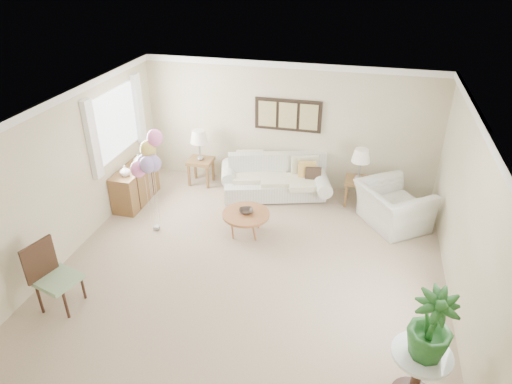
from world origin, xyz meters
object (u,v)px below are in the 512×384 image
coffee_table (246,215)px  sofa (275,180)px  balloon_cluster (148,158)px  accent_chair (52,274)px  armchair (393,206)px

coffee_table → sofa: bearing=82.9°
balloon_cluster → accent_chair: bearing=-103.9°
sofa → accent_chair: accent_chair is taller
accent_chair → balloon_cluster: bearing=76.1°
sofa → balloon_cluster: size_ratio=1.28×
sofa → accent_chair: 4.59m
coffee_table → armchair: 2.68m
accent_chair → balloon_cluster: size_ratio=0.55×
coffee_table → accent_chair: 3.22m
armchair → accent_chair: size_ratio=1.13×
coffee_table → balloon_cluster: balloon_cluster is taller
armchair → sofa: bearing=40.0°
coffee_table → armchair: size_ratio=0.71×
armchair → balloon_cluster: bearing=71.2°
armchair → balloon_cluster: balloon_cluster is taller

